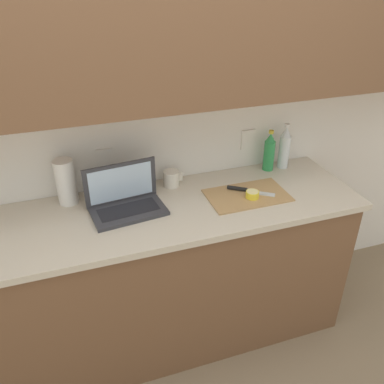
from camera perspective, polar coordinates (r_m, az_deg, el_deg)
The scene contains 11 objects.
ground_plane at distance 2.71m, azimuth -3.43°, elevation -19.12°, with size 12.00×12.00×0.00m, color #847056.
wall_back at distance 2.06m, azimuth -6.67°, elevation 16.15°, with size 5.20×0.38×2.60m.
counter_unit at distance 2.37m, azimuth -4.25°, elevation -11.69°, with size 2.12×0.62×0.92m.
laptop at distance 2.09m, azimuth -9.34°, elevation -1.06°, with size 0.39×0.26×0.23m.
cutting_board at distance 2.23m, azimuth 7.76°, elevation -0.45°, with size 0.44×0.27×0.01m, color tan.
knife at distance 2.25m, azimuth 7.13°, elevation 0.34°, with size 0.23×0.17×0.02m.
lemon_half_cut at distance 2.19m, azimuth 8.47°, elevation -0.33°, with size 0.07×0.07×0.04m.
bottle_green_soda at distance 2.48m, azimuth 10.79°, elevation 5.54°, with size 0.07×0.07×0.25m.
bottle_oil_tall at distance 2.52m, azimuth 12.85°, elevation 6.08°, with size 0.07×0.07×0.28m.
measuring_cup at distance 2.29m, azimuth -2.91°, elevation 1.90°, with size 0.11×0.09×0.09m.
paper_towel_roll at distance 2.19m, azimuth -17.29°, elevation 1.36°, with size 0.10×0.10×0.24m.
Camera 1 is at (-0.42, -1.72, 2.05)m, focal length 38.00 mm.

